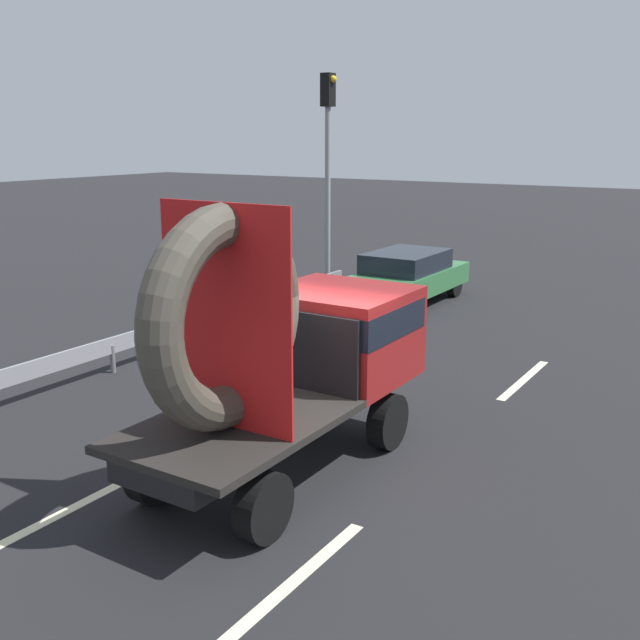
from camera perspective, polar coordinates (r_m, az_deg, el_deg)
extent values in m
plane|color=black|center=(10.66, -1.62, -10.98)|extent=(120.00, 120.00, 0.00)
cylinder|color=black|center=(11.86, -2.13, -6.14)|extent=(0.28, 0.83, 0.83)
cylinder|color=black|center=(11.04, 5.23, -7.75)|extent=(0.28, 0.83, 0.83)
cylinder|color=black|center=(9.70, -12.62, -11.29)|extent=(0.28, 0.83, 0.83)
cylinder|color=black|center=(8.68, -4.38, -14.13)|extent=(0.28, 0.83, 0.83)
cube|color=black|center=(10.09, -3.07, -7.34)|extent=(1.30, 4.90, 0.25)
cube|color=maroon|center=(11.05, 1.45, -1.03)|extent=(2.00, 1.85, 1.35)
cube|color=black|center=(10.93, 1.33, 0.41)|extent=(2.02, 1.76, 0.44)
cube|color=black|center=(9.34, -6.42, -8.06)|extent=(2.00, 3.04, 0.10)
cube|color=black|center=(10.26, -1.36, -2.37)|extent=(1.80, 0.08, 1.10)
torus|color=#474238|center=(8.79, -7.28, 0.16)|extent=(0.52, 2.71, 2.71)
cube|color=red|center=(8.79, -7.28, 0.16)|extent=(1.90, 0.03, 2.71)
cylinder|color=black|center=(22.14, 6.40, 3.13)|extent=(0.23, 0.67, 0.67)
cylinder|color=black|center=(21.50, 10.30, 2.66)|extent=(0.23, 0.67, 0.67)
cylinder|color=black|center=(19.71, 2.80, 1.84)|extent=(0.23, 0.67, 0.67)
cylinder|color=black|center=(18.98, 7.07, 1.27)|extent=(0.23, 0.67, 0.67)
cube|color=#33723F|center=(20.50, 6.74, 3.06)|extent=(1.88, 4.38, 0.57)
cube|color=black|center=(20.31, 6.65, 4.53)|extent=(1.69, 2.45, 0.52)
cylinder|color=gray|center=(21.67, 0.59, 9.13)|extent=(0.16, 0.16, 5.27)
cube|color=black|center=(21.62, 0.61, 17.30)|extent=(0.30, 0.36, 0.90)
sphere|color=yellow|center=(21.55, 1.02, 18.06)|extent=(0.20, 0.20, 0.20)
cube|color=gray|center=(16.04, -11.18, -0.49)|extent=(0.06, 13.84, 0.32)
cylinder|color=slate|center=(14.96, -15.68, -2.91)|extent=(0.10, 0.10, 0.55)
cylinder|color=slate|center=(17.35, -7.22, -0.15)|extent=(0.10, 0.10, 0.55)
cylinder|color=slate|center=(20.06, -0.93, 1.90)|extent=(0.10, 0.10, 0.55)
cube|color=beige|center=(10.00, -18.43, -13.52)|extent=(0.16, 2.34, 0.01)
cube|color=beige|center=(16.01, 4.75, -2.32)|extent=(0.16, 2.22, 0.01)
cube|color=beige|center=(8.17, -2.01, -19.45)|extent=(0.16, 2.67, 0.01)
cube|color=beige|center=(14.59, 15.43, -4.44)|extent=(0.16, 2.67, 0.01)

